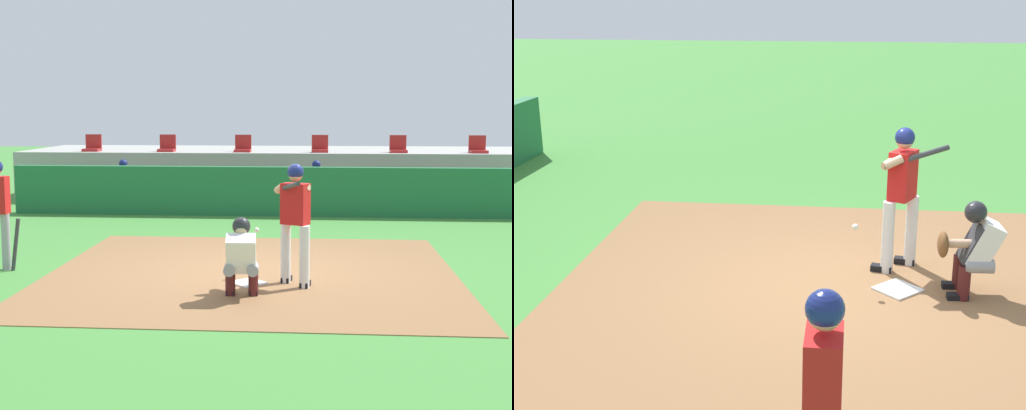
# 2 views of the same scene
# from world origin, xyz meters

# --- Properties ---
(ground_plane) EXTENTS (80.00, 80.00, 0.00)m
(ground_plane) POSITION_xyz_m (0.00, 0.00, 0.00)
(ground_plane) COLOR #428438
(dirt_infield) EXTENTS (6.40, 6.40, 0.01)m
(dirt_infield) POSITION_xyz_m (0.00, 0.00, 0.01)
(dirt_infield) COLOR olive
(dirt_infield) RESTS_ON ground
(home_plate) EXTENTS (0.62, 0.62, 0.02)m
(home_plate) POSITION_xyz_m (0.00, -0.80, 0.02)
(home_plate) COLOR white
(home_plate) RESTS_ON dirt_infield
(batter_at_plate) EXTENTS (0.57, 0.89, 1.80)m
(batter_at_plate) POSITION_xyz_m (0.69, -0.84, 1.04)
(batter_at_plate) COLOR silver
(batter_at_plate) RESTS_ON ground
(catcher_crouched) EXTENTS (0.50, 1.69, 1.13)m
(catcher_crouched) POSITION_xyz_m (-0.02, -1.60, 0.61)
(catcher_crouched) COLOR gray
(catcher_crouched) RESTS_ON ground
(on_deck_batter) EXTENTS (0.58, 0.23, 1.79)m
(on_deck_batter) POSITION_xyz_m (-4.11, -0.09, 1.02)
(on_deck_batter) COLOR #99999E
(on_deck_batter) RESTS_ON ground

